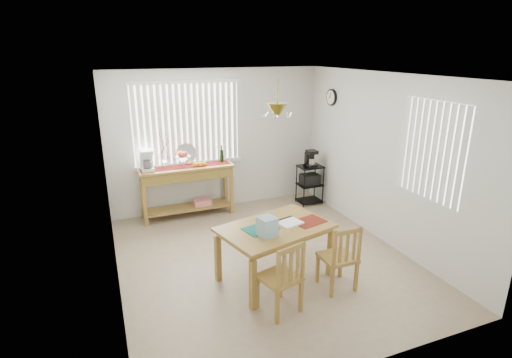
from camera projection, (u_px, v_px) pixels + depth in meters
name	position (u px, v px, depth m)	size (l,w,h in m)	color
ground	(264.00, 259.00, 5.82)	(4.00, 4.50, 0.01)	tan
room_shell	(264.00, 146.00, 5.31)	(4.20, 4.70, 2.70)	silver
sideboard	(187.00, 179.00, 7.14)	(1.66, 0.47, 0.93)	olive
sideboard_items	(170.00, 160.00, 6.94)	(1.58, 0.40, 0.72)	#650D0E
wire_cart	(310.00, 181.00, 7.80)	(0.45, 0.36, 0.77)	black
cart_items	(310.00, 159.00, 7.66)	(0.18, 0.22, 0.32)	black
dining_table	(275.00, 232.00, 5.15)	(1.58, 1.22, 0.75)	olive
table_items	(273.00, 226.00, 4.93)	(1.16, 0.53, 0.24)	#126655
chair_left	(282.00, 278.00, 4.53)	(0.52, 0.52, 0.91)	olive
chair_right	(339.00, 258.00, 4.98)	(0.41, 0.41, 0.89)	olive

